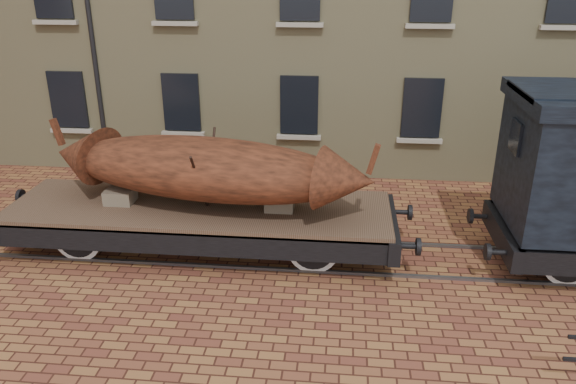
# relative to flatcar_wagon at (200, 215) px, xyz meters

# --- Properties ---
(ground) EXTENTS (90.00, 90.00, 0.00)m
(ground) POSITION_rel_flatcar_wagon_xyz_m (4.28, -0.00, -0.88)
(ground) COLOR brown
(rail_track) EXTENTS (30.00, 1.52, 0.06)m
(rail_track) POSITION_rel_flatcar_wagon_xyz_m (4.28, -0.00, -0.85)
(rail_track) COLOR #59595E
(rail_track) RESTS_ON ground
(flatcar_wagon) EXTENTS (9.40, 2.55, 1.42)m
(flatcar_wagon) POSITION_rel_flatcar_wagon_xyz_m (0.00, 0.00, 0.00)
(flatcar_wagon) COLOR brown
(flatcar_wagon) RESTS_ON ground
(iron_boat) EXTENTS (7.31, 3.03, 1.72)m
(iron_boat) POSITION_rel_flatcar_wagon_xyz_m (0.18, 0.00, 1.10)
(iron_boat) COLOR brown
(iron_boat) RESTS_ON flatcar_wagon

